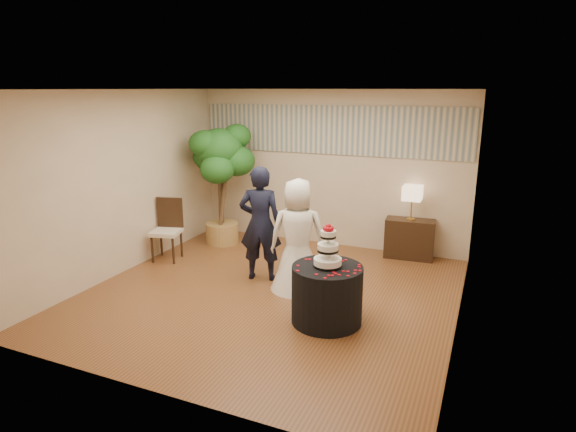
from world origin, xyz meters
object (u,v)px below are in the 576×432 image
at_px(side_chair, 166,230).
at_px(wedding_cake, 328,245).
at_px(console, 409,239).
at_px(groom, 260,224).
at_px(table_lamp, 412,203).
at_px(ficus_tree, 220,184).
at_px(cake_table, 327,294).
at_px(bride, 298,235).

bearing_deg(side_chair, wedding_cake, -32.51).
height_order(wedding_cake, console, wedding_cake).
height_order(groom, table_lamp, groom).
bearing_deg(side_chair, ficus_tree, 57.57).
xyz_separation_m(console, table_lamp, (0.00, 0.00, 0.63)).
bearing_deg(cake_table, side_chair, 161.51).
distance_m(console, ficus_tree, 3.49).
xyz_separation_m(bride, table_lamp, (1.26, 1.96, 0.16)).
distance_m(bride, ficus_tree, 2.55).
relative_size(cake_table, ficus_tree, 0.39).
distance_m(cake_table, side_chair, 3.38).
height_order(groom, console, groom).
relative_size(console, side_chair, 0.79).
relative_size(cake_table, table_lamp, 1.50).
distance_m(cake_table, wedding_cake, 0.63).
distance_m(cake_table, table_lamp, 2.89).
height_order(bride, table_lamp, bride).
xyz_separation_m(table_lamp, side_chair, (-3.74, -1.70, -0.45)).
xyz_separation_m(wedding_cake, side_chair, (-3.20, 1.07, -0.48)).
bearing_deg(groom, console, -151.66).
distance_m(wedding_cake, console, 2.90).
bearing_deg(table_lamp, groom, -136.36).
bearing_deg(bride, cake_table, 112.17).
height_order(cake_table, wedding_cake, wedding_cake).
relative_size(groom, bride, 1.07).
bearing_deg(console, cake_table, -105.40).
bearing_deg(side_chair, groom, -17.76).
relative_size(console, ficus_tree, 0.36).
bearing_deg(side_chair, cake_table, -32.51).
xyz_separation_m(groom, bride, (0.66, -0.14, -0.06)).
bearing_deg(ficus_tree, console, 9.28).
bearing_deg(ficus_tree, table_lamp, 9.28).
relative_size(bride, ficus_tree, 0.72).
distance_m(bride, wedding_cake, 1.10).
xyz_separation_m(cake_table, ficus_tree, (-2.81, 2.23, 0.76)).
height_order(console, table_lamp, table_lamp).
height_order(groom, side_chair, groom).
xyz_separation_m(bride, side_chair, (-2.48, 0.26, -0.29)).
bearing_deg(side_chair, table_lamp, 10.50).
relative_size(groom, ficus_tree, 0.77).
relative_size(console, table_lamp, 1.40).
bearing_deg(bride, side_chair, -25.23).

